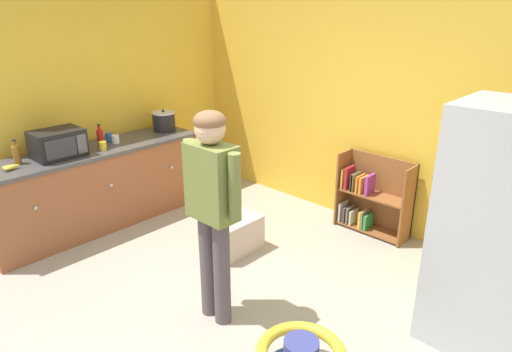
# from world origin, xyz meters

# --- Properties ---
(ground_plane) EXTENTS (12.00, 12.00, 0.00)m
(ground_plane) POSITION_xyz_m (0.00, 0.00, 0.00)
(ground_plane) COLOR #A49C8E
(ground_plane) RESTS_ON ground
(back_wall) EXTENTS (5.20, 0.06, 2.70)m
(back_wall) POSITION_xyz_m (0.00, 2.33, 1.35)
(back_wall) COLOR yellow
(back_wall) RESTS_ON ground
(left_side_wall) EXTENTS (0.06, 2.99, 2.70)m
(left_side_wall) POSITION_xyz_m (-2.63, 0.80, 1.35)
(left_side_wall) COLOR yellow
(left_side_wall) RESTS_ON ground
(kitchen_counter) EXTENTS (0.65, 2.41, 0.90)m
(kitchen_counter) POSITION_xyz_m (-2.20, 0.17, 0.45)
(kitchen_counter) COLOR brown
(kitchen_counter) RESTS_ON ground
(refrigerator) EXTENTS (0.73, 0.68, 1.78)m
(refrigerator) POSITION_xyz_m (1.59, 1.14, 0.89)
(refrigerator) COLOR #B7BABF
(refrigerator) RESTS_ON ground
(bookshelf) EXTENTS (0.80, 0.28, 0.85)m
(bookshelf) POSITION_xyz_m (0.10, 2.14, 0.37)
(bookshelf) COLOR brown
(bookshelf) RESTS_ON ground
(standing_person) EXTENTS (0.57, 0.23, 1.69)m
(standing_person) POSITION_xyz_m (-0.00, -0.04, 1.03)
(standing_person) COLOR #564A50
(standing_person) RESTS_ON ground
(pet_carrier) EXTENTS (0.42, 0.55, 0.36)m
(pet_carrier) POSITION_xyz_m (-0.68, 0.77, 0.18)
(pet_carrier) COLOR beige
(pet_carrier) RESTS_ON ground
(microwave) EXTENTS (0.37, 0.48, 0.28)m
(microwave) POSITION_xyz_m (-2.18, -0.20, 1.04)
(microwave) COLOR black
(microwave) RESTS_ON kitchen_counter
(crock_pot) EXTENTS (0.28, 0.28, 0.26)m
(crock_pot) POSITION_xyz_m (-2.26, 1.16, 1.02)
(crock_pot) COLOR black
(crock_pot) RESTS_ON kitchen_counter
(banana_bunch) EXTENTS (0.12, 0.16, 0.04)m
(banana_bunch) POSITION_xyz_m (-2.13, -0.69, 0.93)
(banana_bunch) COLOR yellow
(banana_bunch) RESTS_ON kitchen_counter
(amber_bottle) EXTENTS (0.07, 0.07, 0.25)m
(amber_bottle) POSITION_xyz_m (-2.26, -0.58, 1.00)
(amber_bottle) COLOR #9E661E
(amber_bottle) RESTS_ON kitchen_counter
(ketchup_bottle) EXTENTS (0.07, 0.07, 0.25)m
(ketchup_bottle) POSITION_xyz_m (-2.22, 0.28, 1.00)
(ketchup_bottle) COLOR red
(ketchup_bottle) RESTS_ON kitchen_counter
(white_cup) EXTENTS (0.08, 0.08, 0.09)m
(white_cup) POSITION_xyz_m (-2.20, 0.45, 0.95)
(white_cup) COLOR white
(white_cup) RESTS_ON kitchen_counter
(blue_cup) EXTENTS (0.08, 0.08, 0.09)m
(blue_cup) POSITION_xyz_m (-2.34, 0.44, 0.95)
(blue_cup) COLOR blue
(blue_cup) RESTS_ON kitchen_counter
(yellow_cup) EXTENTS (0.08, 0.08, 0.09)m
(yellow_cup) POSITION_xyz_m (-2.07, 0.22, 0.95)
(yellow_cup) COLOR yellow
(yellow_cup) RESTS_ON kitchen_counter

